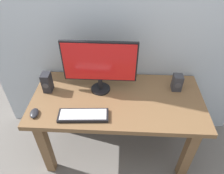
{
  "coord_description": "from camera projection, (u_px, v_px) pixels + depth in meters",
  "views": [
    {
      "loc": [
        0.02,
        -1.27,
        1.93
      ],
      "look_at": [
        -0.04,
        0.0,
        0.86
      ],
      "focal_mm": 33.58,
      "sensor_mm": 36.0,
      "label": 1
    }
  ],
  "objects": [
    {
      "name": "ground_plane",
      "position": [
        116.0,
        149.0,
        2.22
      ],
      "size": [
        6.0,
        6.0,
        0.0
      ],
      "primitive_type": "plane",
      "color": "slate"
    },
    {
      "name": "desk",
      "position": [
        117.0,
        109.0,
        1.82
      ],
      "size": [
        1.43,
        0.68,
        0.74
      ],
      "color": "brown",
      "rests_on": "ground_plane"
    },
    {
      "name": "monitor",
      "position": [
        100.0,
        64.0,
        1.66
      ],
      "size": [
        0.6,
        0.16,
        0.46
      ],
      "color": "black",
      "rests_on": "desk"
    },
    {
      "name": "keyboard_primary",
      "position": [
        83.0,
        115.0,
        1.58
      ],
      "size": [
        0.39,
        0.15,
        0.03
      ],
      "color": "black",
      "rests_on": "desk"
    },
    {
      "name": "mouse",
      "position": [
        34.0,
        113.0,
        1.59
      ],
      "size": [
        0.08,
        0.11,
        0.03
      ],
      "primitive_type": "ellipsoid",
      "rotation": [
        0.0,
        0.0,
        0.18
      ],
      "color": "#232328",
      "rests_on": "desk"
    },
    {
      "name": "speaker_right",
      "position": [
        177.0,
        83.0,
        1.78
      ],
      "size": [
        0.08,
        0.08,
        0.15
      ],
      "color": "#333338",
      "rests_on": "desk"
    },
    {
      "name": "speaker_left",
      "position": [
        47.0,
        82.0,
        1.76
      ],
      "size": [
        0.07,
        0.09,
        0.17
      ],
      "color": "#232328",
      "rests_on": "desk"
    }
  ]
}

